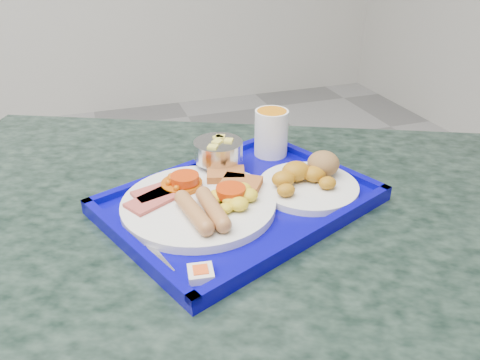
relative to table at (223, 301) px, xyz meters
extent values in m
cube|color=black|center=(0.00, 0.00, 0.19)|extent=(1.55, 1.34, 0.04)
cube|color=#060393|center=(0.04, 0.01, 0.22)|extent=(0.55, 0.49, 0.02)
cube|color=#060393|center=(-0.02, 0.16, 0.23)|extent=(0.43, 0.19, 0.01)
cube|color=#060393|center=(0.10, -0.14, 0.23)|extent=(0.43, 0.19, 0.01)
cube|color=#060393|center=(0.25, 0.10, 0.23)|extent=(0.14, 0.32, 0.01)
cube|color=#060393|center=(-0.16, -0.07, 0.23)|extent=(0.14, 0.32, 0.01)
cylinder|color=silver|center=(-0.04, 0.01, 0.23)|extent=(0.27, 0.27, 0.02)
cube|color=#BE504C|center=(-0.10, 0.06, 0.24)|extent=(0.10, 0.07, 0.01)
cube|color=#BE504C|center=(-0.11, 0.03, 0.24)|extent=(0.11, 0.09, 0.01)
cylinder|color=#C65808|center=(-0.05, 0.07, 0.25)|extent=(0.08, 0.08, 0.01)
sphere|color=#C65808|center=(-0.03, 0.08, 0.25)|extent=(0.01, 0.01, 0.01)
sphere|color=#C65808|center=(-0.07, 0.08, 0.25)|extent=(0.01, 0.01, 0.01)
sphere|color=#C65808|center=(-0.06, 0.08, 0.25)|extent=(0.01, 0.01, 0.01)
sphere|color=#C65808|center=(-0.03, 0.06, 0.25)|extent=(0.01, 0.01, 0.01)
sphere|color=#C65808|center=(-0.07, 0.09, 0.25)|extent=(0.01, 0.01, 0.01)
sphere|color=#C65808|center=(-0.06, 0.07, 0.25)|extent=(0.01, 0.01, 0.01)
sphere|color=#C65808|center=(-0.07, 0.04, 0.25)|extent=(0.01, 0.01, 0.01)
sphere|color=#C65808|center=(-0.04, 0.09, 0.25)|extent=(0.01, 0.01, 0.01)
sphere|color=#C65808|center=(-0.08, 0.07, 0.25)|extent=(0.01, 0.01, 0.01)
sphere|color=#C65808|center=(-0.03, 0.06, 0.25)|extent=(0.01, 0.01, 0.01)
sphere|color=#C65808|center=(-0.04, 0.06, 0.25)|extent=(0.01, 0.01, 0.01)
cube|color=#A45A29|center=(0.03, 0.07, 0.25)|extent=(0.08, 0.07, 0.01)
cube|color=#A45A29|center=(0.05, 0.03, 0.25)|extent=(0.09, 0.08, 0.01)
cylinder|color=brown|center=(-0.06, -0.05, 0.25)|extent=(0.04, 0.11, 0.03)
cylinder|color=brown|center=(-0.03, -0.05, 0.25)|extent=(0.03, 0.11, 0.03)
ellipsoid|color=gold|center=(0.01, -0.02, 0.25)|extent=(0.03, 0.03, 0.02)
ellipsoid|color=gold|center=(0.02, 0.00, 0.25)|extent=(0.02, 0.02, 0.02)
ellipsoid|color=gold|center=(0.01, 0.01, 0.25)|extent=(0.03, 0.03, 0.02)
ellipsoid|color=gold|center=(-0.01, 0.00, 0.25)|extent=(0.03, 0.03, 0.02)
ellipsoid|color=gold|center=(0.02, -0.04, 0.25)|extent=(0.03, 0.03, 0.02)
ellipsoid|color=gold|center=(0.00, -0.04, 0.25)|extent=(0.02, 0.02, 0.02)
ellipsoid|color=gold|center=(0.05, -0.02, 0.25)|extent=(0.03, 0.03, 0.02)
ellipsoid|color=gold|center=(0.04, 0.00, 0.25)|extent=(0.03, 0.03, 0.02)
ellipsoid|color=gold|center=(-0.01, -0.01, 0.25)|extent=(0.02, 0.02, 0.02)
cylinder|color=#AC2604|center=(-0.05, 0.06, 0.26)|extent=(0.05, 0.05, 0.02)
cylinder|color=#AC2604|center=(0.02, -0.01, 0.26)|extent=(0.05, 0.05, 0.02)
cylinder|color=silver|center=(0.17, 0.00, 0.23)|extent=(0.19, 0.19, 0.01)
ellipsoid|color=#B77715|center=(0.20, -0.02, 0.25)|extent=(0.03, 0.03, 0.02)
ellipsoid|color=#B77715|center=(0.19, 0.01, 0.25)|extent=(0.04, 0.04, 0.03)
ellipsoid|color=#B77715|center=(0.16, 0.03, 0.26)|extent=(0.06, 0.05, 0.04)
ellipsoid|color=#B77715|center=(0.13, 0.01, 0.25)|extent=(0.04, 0.04, 0.03)
ellipsoid|color=#B77715|center=(0.12, -0.02, 0.25)|extent=(0.03, 0.03, 0.02)
ellipsoid|color=olive|center=(0.22, 0.03, 0.26)|extent=(0.06, 0.06, 0.05)
cylinder|color=silver|center=(0.04, 0.13, 0.23)|extent=(0.06, 0.06, 0.01)
cylinder|color=silver|center=(0.04, 0.13, 0.24)|extent=(0.02, 0.02, 0.02)
cylinder|color=silver|center=(0.04, 0.13, 0.27)|extent=(0.10, 0.10, 0.04)
cube|color=#F3E75C|center=(0.06, 0.13, 0.29)|extent=(0.02, 0.02, 0.01)
cube|color=#F3E75C|center=(0.05, 0.15, 0.29)|extent=(0.02, 0.02, 0.01)
cube|color=#F3E75C|center=(0.02, 0.11, 0.29)|extent=(0.02, 0.02, 0.01)
cube|color=#F3E75C|center=(0.04, 0.15, 0.29)|extent=(0.02, 0.02, 0.01)
cube|color=#F3E75C|center=(0.03, 0.13, 0.29)|extent=(0.02, 0.02, 0.01)
cylinder|color=white|center=(0.17, 0.18, 0.28)|extent=(0.07, 0.07, 0.10)
cylinder|color=orange|center=(0.17, 0.18, 0.32)|extent=(0.06, 0.06, 0.01)
cube|color=silver|center=(-0.14, -0.07, 0.23)|extent=(0.02, 0.12, 0.00)
ellipsoid|color=silver|center=(-0.15, 0.01, 0.23)|extent=(0.03, 0.04, 0.01)
cube|color=silver|center=(-0.14, -0.08, 0.23)|extent=(0.05, 0.16, 0.00)
cube|color=silver|center=(-0.08, -0.17, 0.23)|extent=(0.04, 0.04, 0.01)
cube|color=#FF551C|center=(-0.08, -0.17, 0.24)|extent=(0.02, 0.02, 0.00)
camera|label=1|loc=(-0.20, -0.68, 0.67)|focal=35.00mm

